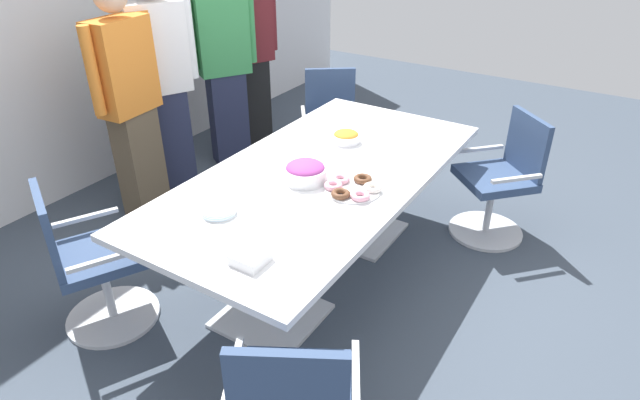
# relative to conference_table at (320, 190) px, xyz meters

# --- Properties ---
(ground_plane) EXTENTS (10.00, 10.00, 0.01)m
(ground_plane) POSITION_rel_conference_table_xyz_m (0.00, 0.00, -0.63)
(ground_plane) COLOR #3D4754
(back_wall) EXTENTS (8.00, 0.10, 2.80)m
(back_wall) POSITION_rel_conference_table_xyz_m (0.00, 2.40, 0.77)
(back_wall) COLOR white
(back_wall) RESTS_ON ground
(conference_table) EXTENTS (2.40, 1.20, 0.75)m
(conference_table) POSITION_rel_conference_table_xyz_m (0.00, 0.00, 0.00)
(conference_table) COLOR white
(conference_table) RESTS_ON ground
(office_chair_1) EXTENTS (0.76, 0.76, 0.91)m
(office_chair_1) POSITION_rel_conference_table_xyz_m (1.10, -0.84, -0.22)
(office_chair_1) COLOR silver
(office_chair_1) RESTS_ON ground
(office_chair_2) EXTENTS (0.75, 0.75, 0.91)m
(office_chair_2) POSITION_rel_conference_table_xyz_m (1.31, 0.71, -0.22)
(office_chair_2) COLOR silver
(office_chair_2) RESTS_ON ground
(office_chair_3) EXTENTS (0.73, 0.73, 0.91)m
(office_chair_3) POSITION_rel_conference_table_xyz_m (-1.11, 0.83, -0.22)
(office_chair_3) COLOR silver
(office_chair_3) RESTS_ON ground
(person_standing_0) EXTENTS (0.61, 0.26, 1.76)m
(person_standing_0) POSITION_rel_conference_table_xyz_m (-0.06, 1.60, 0.29)
(person_standing_0) COLOR brown
(person_standing_0) RESTS_ON ground
(person_standing_1) EXTENTS (0.59, 0.39, 1.80)m
(person_standing_1) POSITION_rel_conference_table_xyz_m (0.34, 1.68, 0.32)
(person_standing_1) COLOR #232842
(person_standing_1) RESTS_ON ground
(person_standing_2) EXTENTS (0.56, 0.41, 1.76)m
(person_standing_2) POSITION_rel_conference_table_xyz_m (1.02, 1.64, 0.30)
(person_standing_2) COLOR #232842
(person_standing_2) RESTS_ON ground
(person_standing_3) EXTENTS (0.59, 0.38, 1.77)m
(person_standing_3) POSITION_rel_conference_table_xyz_m (1.43, 1.69, 0.30)
(person_standing_3) COLOR black
(person_standing_3) RESTS_ON ground
(snack_bowl_candy_mix) EXTENTS (0.26, 0.26, 0.12)m
(snack_bowl_candy_mix) POSITION_rel_conference_table_xyz_m (-0.14, 0.01, 0.18)
(snack_bowl_candy_mix) COLOR white
(snack_bowl_candy_mix) RESTS_ON conference_table
(snack_bowl_chips_orange) EXTENTS (0.19, 0.19, 0.08)m
(snack_bowl_chips_orange) POSITION_rel_conference_table_xyz_m (0.47, 0.08, 0.17)
(snack_bowl_chips_orange) COLOR white
(snack_bowl_chips_orange) RESTS_ON conference_table
(donut_platter) EXTENTS (0.33, 0.32, 0.04)m
(donut_platter) POSITION_rel_conference_table_xyz_m (-0.11, -0.28, 0.15)
(donut_platter) COLOR white
(donut_platter) RESTS_ON conference_table
(plate_stack) EXTENTS (0.19, 0.19, 0.04)m
(plate_stack) POSITION_rel_conference_table_xyz_m (-0.70, 0.19, 0.14)
(plate_stack) COLOR white
(plate_stack) RESTS_ON conference_table
(napkin_pile) EXTENTS (0.15, 0.15, 0.05)m
(napkin_pile) POSITION_rel_conference_table_xyz_m (-0.95, -0.22, 0.15)
(napkin_pile) COLOR white
(napkin_pile) RESTS_ON conference_table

